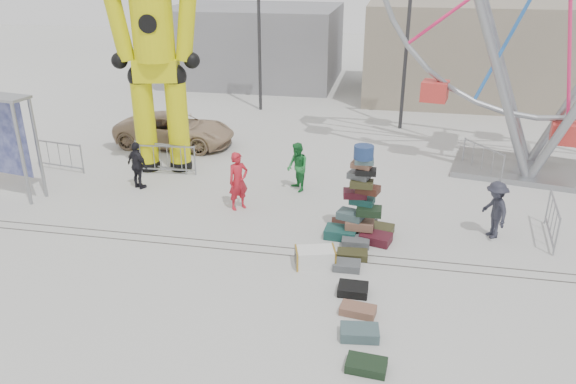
% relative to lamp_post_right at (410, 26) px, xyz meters
% --- Properties ---
extents(ground, '(90.00, 90.00, 0.00)m').
position_rel_lamp_post_right_xyz_m(ground, '(-3.09, -13.00, -4.48)').
color(ground, '#9E9E99').
rests_on(ground, ground).
extents(track_line_near, '(40.00, 0.04, 0.01)m').
position_rel_lamp_post_right_xyz_m(track_line_near, '(-3.09, -12.40, -4.48)').
color(track_line_near, '#47443F').
rests_on(track_line_near, ground).
extents(track_line_far, '(40.00, 0.04, 0.01)m').
position_rel_lamp_post_right_xyz_m(track_line_far, '(-3.09, -12.00, -4.48)').
color(track_line_far, '#47443F').
rests_on(track_line_far, ground).
extents(building_right, '(12.00, 8.00, 5.00)m').
position_rel_lamp_post_right_xyz_m(building_right, '(3.91, 7.00, -1.98)').
color(building_right, gray).
rests_on(building_right, ground).
extents(building_left, '(10.00, 8.00, 4.40)m').
position_rel_lamp_post_right_xyz_m(building_left, '(-9.09, 9.00, -2.28)').
color(building_left, gray).
rests_on(building_left, ground).
extents(lamp_post_right, '(1.41, 0.25, 8.00)m').
position_rel_lamp_post_right_xyz_m(lamp_post_right, '(0.00, 0.00, 0.00)').
color(lamp_post_right, '#2D2D30').
rests_on(lamp_post_right, ground).
extents(lamp_post_left, '(1.41, 0.25, 8.00)m').
position_rel_lamp_post_right_xyz_m(lamp_post_left, '(-7.00, 2.00, 0.00)').
color(lamp_post_left, '#2D2D30').
rests_on(lamp_post_left, ground).
extents(suitcase_tower, '(1.95, 1.68, 2.71)m').
position_rel_lamp_post_right_xyz_m(suitcase_tower, '(-1.14, -10.95, -3.72)').
color(suitcase_tower, '#174641').
rests_on(suitcase_tower, ground).
extents(crash_test_dummy, '(3.18, 1.40, 7.98)m').
position_rel_lamp_post_right_xyz_m(crash_test_dummy, '(-8.56, -6.96, -0.28)').
color(crash_test_dummy, black).
rests_on(crash_test_dummy, ground).
extents(steamer_trunk, '(1.12, 0.83, 0.47)m').
position_rel_lamp_post_right_xyz_m(steamer_trunk, '(-2.13, -12.77, -4.25)').
color(steamer_trunk, silver).
rests_on(steamer_trunk, ground).
extents(row_case_0, '(0.83, 0.50, 0.19)m').
position_rel_lamp_post_right_xyz_m(row_case_0, '(-1.22, -12.21, -4.38)').
color(row_case_0, '#38361C').
rests_on(row_case_0, ground).
extents(row_case_1, '(0.69, 0.48, 0.20)m').
position_rel_lamp_post_right_xyz_m(row_case_1, '(-1.31, -12.79, -4.38)').
color(row_case_1, '#515558').
rests_on(row_case_1, ground).
extents(row_case_2, '(0.70, 0.55, 0.22)m').
position_rel_lamp_post_right_xyz_m(row_case_2, '(-1.07, -13.87, -4.37)').
color(row_case_2, black).
rests_on(row_case_2, ground).
extents(row_case_3, '(0.83, 0.53, 0.19)m').
position_rel_lamp_post_right_xyz_m(row_case_3, '(-0.89, -14.66, -4.39)').
color(row_case_3, brown).
rests_on(row_case_3, ground).
extents(row_case_4, '(0.85, 0.59, 0.24)m').
position_rel_lamp_post_right_xyz_m(row_case_4, '(-0.79, -15.49, -4.36)').
color(row_case_4, '#41595D').
rests_on(row_case_4, ground).
extents(row_case_5, '(0.82, 0.56, 0.19)m').
position_rel_lamp_post_right_xyz_m(row_case_5, '(-0.59, -16.44, -4.39)').
color(row_case_5, black).
rests_on(row_case_5, ground).
extents(barricade_dummy_a, '(1.99, 0.42, 1.10)m').
position_rel_lamp_post_right_xyz_m(barricade_dummy_a, '(-12.29, -7.78, -3.93)').
color(barricade_dummy_a, gray).
rests_on(barricade_dummy_a, ground).
extents(barricade_dummy_b, '(2.00, 0.33, 1.10)m').
position_rel_lamp_post_right_xyz_m(barricade_dummy_b, '(-8.60, -7.22, -3.93)').
color(barricade_dummy_b, gray).
rests_on(barricade_dummy_b, ground).
extents(barricade_dummy_c, '(2.00, 0.26, 1.10)m').
position_rel_lamp_post_right_xyz_m(barricade_dummy_c, '(-8.26, -7.40, -3.93)').
color(barricade_dummy_c, gray).
rests_on(barricade_dummy_c, ground).
extents(barricade_wheel_front, '(0.31, 2.00, 1.10)m').
position_rel_lamp_post_right_xyz_m(barricade_wheel_front, '(4.10, -10.08, -3.93)').
color(barricade_wheel_front, gray).
rests_on(barricade_wheel_front, ground).
extents(barricade_wheel_back, '(1.23, 1.69, 1.10)m').
position_rel_lamp_post_right_xyz_m(barricade_wheel_back, '(2.81, -5.33, -3.93)').
color(barricade_wheel_back, gray).
rests_on(barricade_wheel_back, ground).
extents(pedestrian_red, '(0.78, 0.78, 1.84)m').
position_rel_lamp_post_right_xyz_m(pedestrian_red, '(-4.97, -9.77, -3.56)').
color(pedestrian_red, '#AF1925').
rests_on(pedestrian_red, ground).
extents(pedestrian_green, '(0.96, 1.01, 1.65)m').
position_rel_lamp_post_right_xyz_m(pedestrian_green, '(-3.43, -8.00, -3.66)').
color(pedestrian_green, '#1C7030').
rests_on(pedestrian_green, ground).
extents(pedestrian_black, '(1.03, 0.78, 1.63)m').
position_rel_lamp_post_right_xyz_m(pedestrian_black, '(-8.73, -8.82, -3.67)').
color(pedestrian_black, black).
rests_on(pedestrian_black, ground).
extents(pedestrian_grey, '(0.96, 1.22, 1.66)m').
position_rel_lamp_post_right_xyz_m(pedestrian_grey, '(2.52, -10.26, -3.65)').
color(pedestrian_grey, '#22232E').
rests_on(pedestrian_grey, ground).
extents(parked_suv, '(4.87, 2.31, 1.34)m').
position_rel_lamp_post_right_xyz_m(parked_suv, '(-9.19, -4.27, -3.81)').
color(parked_suv, tan).
rests_on(parked_suv, ground).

